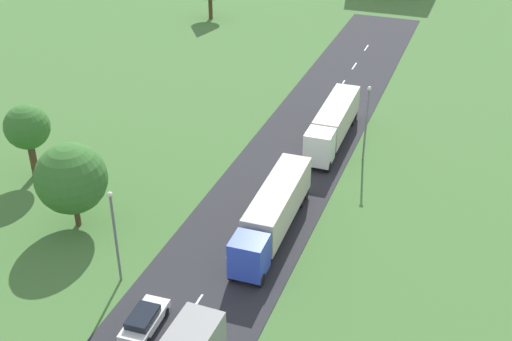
{
  "coord_description": "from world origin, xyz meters",
  "views": [
    {
      "loc": [
        15.4,
        -4.47,
        29.79
      ],
      "look_at": [
        -1.2,
        40.25,
        2.17
      ],
      "focal_mm": 45.89,
      "sensor_mm": 36.0,
      "label": 1
    }
  ],
  "objects": [
    {
      "name": "lamppost_second",
      "position": [
        -6.06,
        25.99,
        4.13
      ],
      "size": [
        0.36,
        0.36,
        7.32
      ],
      "color": "slate",
      "rests_on": "ground"
    },
    {
      "name": "tree_oak",
      "position": [
        -12.74,
        30.77,
        4.28
      ],
      "size": [
        5.57,
        5.57,
        7.07
      ],
      "color": "#513823",
      "rests_on": "ground"
    },
    {
      "name": "lamppost_third",
      "position": [
        6.17,
        49.21,
        4.15
      ],
      "size": [
        0.36,
        0.36,
        7.36
      ],
      "color": "slate",
      "rests_on": "ground"
    },
    {
      "name": "road",
      "position": [
        0.0,
        24.5,
        0.03
      ],
      "size": [
        10.0,
        140.0,
        0.06
      ],
      "primitive_type": "cube",
      "color": "#2B2B30",
      "rests_on": "ground"
    },
    {
      "name": "truck_second",
      "position": [
        2.19,
        35.0,
        2.12
      ],
      "size": [
        2.81,
        13.36,
        3.57
      ],
      "color": "blue",
      "rests_on": "road"
    },
    {
      "name": "car_third",
      "position": [
        -2.1,
        22.25,
        0.78
      ],
      "size": [
        1.96,
        4.23,
        1.36
      ],
      "color": "white",
      "rests_on": "road"
    },
    {
      "name": "tree_maple",
      "position": [
        -20.71,
        36.07,
        4.79
      ],
      "size": [
        3.95,
        3.95,
        6.83
      ],
      "color": "#513823",
      "rests_on": "ground"
    },
    {
      "name": "truck_third",
      "position": [
        2.56,
        51.62,
        2.11
      ],
      "size": [
        2.67,
        12.89,
        3.52
      ],
      "color": "white",
      "rests_on": "road"
    }
  ]
}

